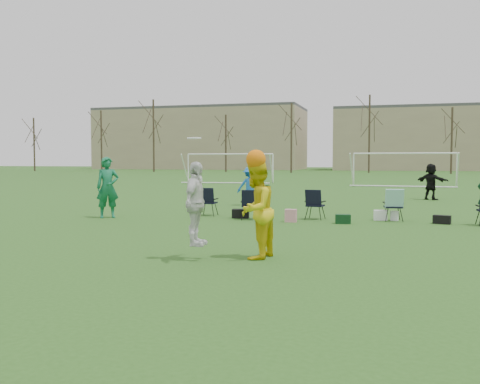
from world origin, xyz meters
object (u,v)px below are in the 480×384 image
(center_contest, at_px, (237,207))
(goal_mid, at_px, (404,160))
(goal_left, at_px, (230,160))
(fielder_green_near, at_px, (108,187))
(fielder_blue, at_px, (250,186))
(fielder_black, at_px, (431,182))

(center_contest, xyz_separation_m, goal_mid, (3.79, 31.29, 0.90))
(center_contest, bearing_deg, goal_left, 107.05)
(center_contest, distance_m, goal_left, 34.83)
(fielder_green_near, distance_m, goal_left, 27.65)
(goal_left, bearing_deg, fielder_blue, -76.05)
(fielder_blue, distance_m, center_contest, 12.23)
(fielder_blue, height_order, fielder_black, fielder_black)
(fielder_black, relative_size, goal_left, 0.24)
(fielder_black, xyz_separation_m, goal_left, (-14.95, 15.91, 1.05))
(fielder_blue, relative_size, goal_left, 0.22)
(fielder_black, relative_size, center_contest, 0.74)
(fielder_blue, xyz_separation_m, center_contest, (2.86, -11.89, 0.21))
(goal_left, bearing_deg, fielder_black, -51.78)
(center_contest, height_order, goal_mid, goal_mid)
(goal_left, bearing_deg, fielder_green_near, -86.64)
(fielder_green_near, xyz_separation_m, fielder_black, (10.93, 11.43, -0.14))
(goal_left, xyz_separation_m, goal_mid, (14.00, -2.00, 0.00))
(center_contest, bearing_deg, fielder_green_near, 136.16)
(goal_mid, bearing_deg, fielder_blue, -104.93)
(fielder_green_near, bearing_deg, fielder_black, 9.28)
(fielder_blue, bearing_deg, goal_mid, -121.91)
(fielder_black, height_order, goal_mid, goal_mid)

